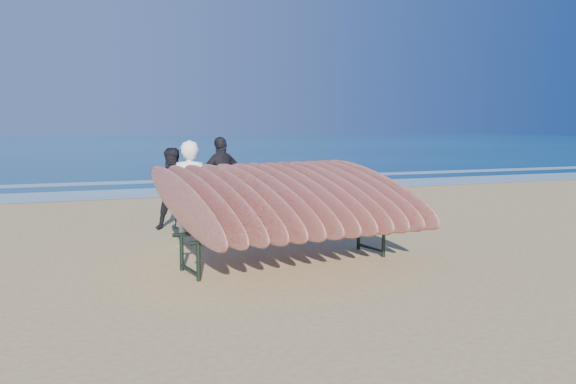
# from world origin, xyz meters

# --- Properties ---
(ground) EXTENTS (120.00, 120.00, 0.00)m
(ground) POSITION_xyz_m (0.00, 0.00, 0.00)
(ground) COLOR tan
(ground) RESTS_ON ground
(ocean) EXTENTS (160.00, 160.00, 0.00)m
(ocean) POSITION_xyz_m (0.00, 55.00, 0.01)
(ocean) COLOR navy
(ocean) RESTS_ON ground
(foam_near) EXTENTS (160.00, 160.00, 0.00)m
(foam_near) POSITION_xyz_m (0.00, 10.00, 0.01)
(foam_near) COLOR white
(foam_near) RESTS_ON ground
(foam_far) EXTENTS (160.00, 160.00, 0.00)m
(foam_far) POSITION_xyz_m (0.00, 13.50, 0.01)
(foam_far) COLOR white
(foam_far) RESTS_ON ground
(surfboard_rack) EXTENTS (3.56, 3.44, 1.58)m
(surfboard_rack) POSITION_xyz_m (-0.30, 0.05, 0.96)
(surfboard_rack) COLOR black
(surfboard_rack) RESTS_ON ground
(person_white) EXTENTS (0.73, 0.59, 1.74)m
(person_white) POSITION_xyz_m (-1.32, 1.87, 0.87)
(person_white) COLOR white
(person_white) RESTS_ON ground
(person_dark_a) EXTENTS (0.80, 0.65, 1.56)m
(person_dark_a) POSITION_xyz_m (-1.26, 3.54, 0.78)
(person_dark_a) COLOR black
(person_dark_a) RESTS_ON ground
(person_dark_b) EXTENTS (1.10, 0.69, 1.74)m
(person_dark_b) POSITION_xyz_m (-0.07, 4.51, 0.87)
(person_dark_b) COLOR black
(person_dark_b) RESTS_ON ground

